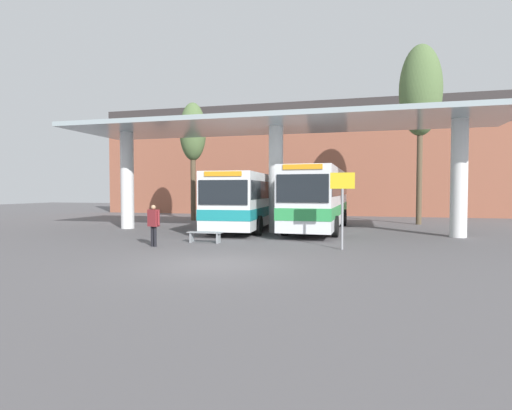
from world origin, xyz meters
The scene contains 11 objects.
ground_plane centered at (0.00, 0.00, 0.00)m, with size 100.00×100.00×0.00m, color #565456.
townhouse_backdrop centered at (0.00, 24.25, 5.85)m, with size 40.00×0.58×10.04m.
station_canopy centered at (0.00, 9.40, 5.03)m, with size 22.61×5.94×5.81m.
transit_bus_left_bay centered at (-1.94, 10.89, 1.74)m, with size 3.08×10.31×3.11m.
transit_bus_center_bay centered at (2.04, 11.37, 1.88)m, with size 2.96×11.08×3.37m.
waiting_bench_near_pillar centered at (-2.08, 4.57, 0.34)m, with size 1.50×0.44×0.46m.
info_sign_platform centered at (3.63, 4.01, 2.06)m, with size 0.90×0.09×2.88m.
pedestrian_waiting centered at (-3.62, 2.99, 1.01)m, with size 0.61×0.34×1.65m.
poplar_tree_behind_left centered at (-7.58, 16.12, 6.34)m, with size 1.93×1.93×8.64m.
poplar_tree_behind_right centered at (8.04, 16.50, 8.56)m, with size 2.66×2.66×11.58m.
parked_car_street centered at (-1.03, 21.19, 1.01)m, with size 4.47×2.01×2.10m.
Camera 1 is at (4.18, -11.20, 2.23)m, focal length 28.00 mm.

